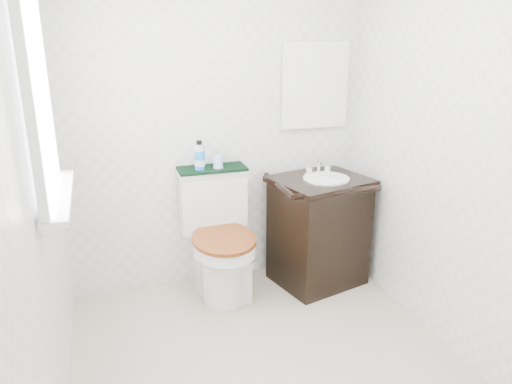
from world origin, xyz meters
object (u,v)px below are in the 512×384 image
toilet (218,243)px  cup (218,162)px  trash_bin (235,280)px  vanity (319,228)px  mouthwash_bottle (200,156)px

toilet → cup: bearing=69.1°
cup → trash_bin: bearing=-80.7°
vanity → trash_bin: (-0.68, -0.10, -0.27)m
toilet → vanity: vanity is taller
toilet → trash_bin: toilet is taller
mouthwash_bottle → cup: 0.14m
toilet → vanity: 0.76m
mouthwash_bottle → cup: (0.13, -0.00, -0.05)m
toilet → cup: cup is taller
vanity → cup: size_ratio=10.24×
toilet → mouthwash_bottle: size_ratio=4.40×
vanity → trash_bin: 0.74m
trash_bin → mouthwash_bottle: bearing=122.9°
trash_bin → cup: 0.84m
toilet → mouthwash_bottle: (-0.09, 0.10, 0.62)m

